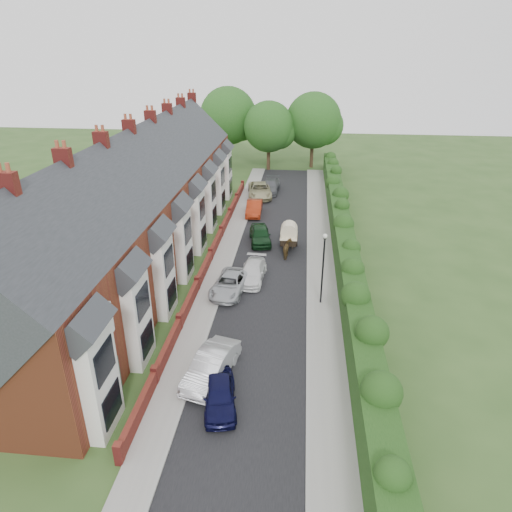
{
  "coord_description": "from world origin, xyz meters",
  "views": [
    {
      "loc": [
        1.78,
        -23.11,
        16.13
      ],
      "look_at": [
        -1.28,
        6.53,
        2.2
      ],
      "focal_mm": 32.0,
      "sensor_mm": 36.0,
      "label": 1
    }
  ],
  "objects": [
    {
      "name": "ground",
      "position": [
        0.0,
        0.0,
        0.0
      ],
      "size": [
        140.0,
        140.0,
        0.0
      ],
      "primitive_type": "plane",
      "color": "#2D4C1E",
      "rests_on": "ground"
    },
    {
      "name": "road",
      "position": [
        -0.5,
        11.0,
        0.01
      ],
      "size": [
        6.0,
        58.0,
        0.02
      ],
      "primitive_type": "cube",
      "color": "black",
      "rests_on": "ground"
    },
    {
      "name": "pavement_hedge_side",
      "position": [
        3.6,
        11.0,
        0.06
      ],
      "size": [
        2.2,
        58.0,
        0.12
      ],
      "primitive_type": "cube",
      "color": "gray",
      "rests_on": "ground"
    },
    {
      "name": "pavement_house_side",
      "position": [
        -4.35,
        11.0,
        0.06
      ],
      "size": [
        1.7,
        58.0,
        0.12
      ],
      "primitive_type": "cube",
      "color": "gray",
      "rests_on": "ground"
    },
    {
      "name": "kerb_hedge_side",
      "position": [
        2.55,
        11.0,
        0.07
      ],
      "size": [
        0.18,
        58.0,
        0.13
      ],
      "primitive_type": "cube",
      "color": "#999893",
      "rests_on": "ground"
    },
    {
      "name": "kerb_house_side",
      "position": [
        -3.55,
        11.0,
        0.07
      ],
      "size": [
        0.18,
        58.0,
        0.13
      ],
      "primitive_type": "cube",
      "color": "#999893",
      "rests_on": "ground"
    },
    {
      "name": "hedge",
      "position": [
        5.4,
        11.0,
        1.6
      ],
      "size": [
        2.1,
        58.0,
        2.85
      ],
      "color": "#153210",
      "rests_on": "ground"
    },
    {
      "name": "terrace_row",
      "position": [
        -10.87,
        9.98,
        4.47
      ],
      "size": [
        9.05,
        40.5,
        11.5
      ],
      "color": "brown",
      "rests_on": "ground"
    },
    {
      "name": "garden_wall_row",
      "position": [
        -5.35,
        10.0,
        0.46
      ],
      "size": [
        0.35,
        40.35,
        1.1
      ],
      "color": "maroon",
      "rests_on": "ground"
    },
    {
      "name": "lamppost",
      "position": [
        3.4,
        4.0,
        3.3
      ],
      "size": [
        0.32,
        0.32,
        5.16
      ],
      "color": "black",
      "rests_on": "ground"
    },
    {
      "name": "tree_far_left",
      "position": [
        -2.65,
        40.08,
        5.71
      ],
      "size": [
        7.14,
        6.8,
        9.29
      ],
      "color": "#332316",
      "rests_on": "ground"
    },
    {
      "name": "tree_far_right",
      "position": [
        3.39,
        42.08,
        6.31
      ],
      "size": [
        7.98,
        7.6,
        10.31
      ],
      "color": "#332316",
      "rests_on": "ground"
    },
    {
      "name": "tree_far_back",
      "position": [
        -8.59,
        43.08,
        6.62
      ],
      "size": [
        8.4,
        8.0,
        10.82
      ],
      "color": "#332316",
      "rests_on": "ground"
    },
    {
      "name": "car_navy",
      "position": [
        -1.74,
        -6.2,
        0.66
      ],
      "size": [
        2.26,
        4.07,
        1.31
      ],
      "primitive_type": "imported",
      "rotation": [
        0.0,
        0.0,
        0.19
      ],
      "color": "black",
      "rests_on": "ground"
    },
    {
      "name": "car_silver_a",
      "position": [
        -2.55,
        -4.2,
        0.75
      ],
      "size": [
        2.71,
        4.82,
        1.5
      ],
      "primitive_type": "imported",
      "rotation": [
        0.0,
        0.0,
        -0.26
      ],
      "color": "silver",
      "rests_on": "ground"
    },
    {
      "name": "car_silver_b",
      "position": [
        -3.0,
        5.0,
        0.64
      ],
      "size": [
        2.71,
        4.86,
        1.29
      ],
      "primitive_type": "imported",
      "rotation": [
        0.0,
        0.0,
        -0.13
      ],
      "color": "#B0B4B8",
      "rests_on": "ground"
    },
    {
      "name": "car_white",
      "position": [
        -1.6,
        7.0,
        0.63
      ],
      "size": [
        2.02,
        4.46,
        1.27
      ],
      "primitive_type": "imported",
      "rotation": [
        0.0,
        0.0,
        -0.06
      ],
      "color": "white",
      "rests_on": "ground"
    },
    {
      "name": "car_green",
      "position": [
        -1.7,
        14.11,
        0.74
      ],
      "size": [
        2.48,
        4.61,
        1.49
      ],
      "primitive_type": "imported",
      "rotation": [
        0.0,
        0.0,
        0.17
      ],
      "color": "black",
      "rests_on": "ground"
    },
    {
      "name": "car_red",
      "position": [
        -3.0,
        21.37,
        0.72
      ],
      "size": [
        1.67,
        4.42,
        1.44
      ],
      "primitive_type": "imported",
      "rotation": [
        0.0,
        0.0,
        0.03
      ],
      "color": "maroon",
      "rests_on": "ground"
    },
    {
      "name": "car_beige",
      "position": [
        -3.0,
        27.4,
        0.79
      ],
      "size": [
        3.3,
        5.95,
        1.57
      ],
      "primitive_type": "imported",
      "rotation": [
        0.0,
        0.0,
        0.13
      ],
      "color": "tan",
      "rests_on": "ground"
    },
    {
      "name": "car_grey",
      "position": [
        -1.93,
        29.4,
        0.73
      ],
      "size": [
        2.33,
        5.13,
        1.46
      ],
      "primitive_type": "imported",
      "rotation": [
        0.0,
        0.0,
        -0.06
      ],
      "color": "#525559",
      "rests_on": "ground"
    },
    {
      "name": "horse",
      "position": [
        0.87,
        11.21,
        0.72
      ],
      "size": [
        0.78,
        1.71,
        1.44
      ],
      "primitive_type": "imported",
      "rotation": [
        0.0,
        0.0,
        3.14
      ],
      "color": "#503B1D",
      "rests_on": "ground"
    },
    {
      "name": "horse_cart",
      "position": [
        0.87,
        13.06,
        1.37
      ],
      "size": [
        1.5,
        3.32,
        2.39
      ],
      "color": "black",
      "rests_on": "ground"
    }
  ]
}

